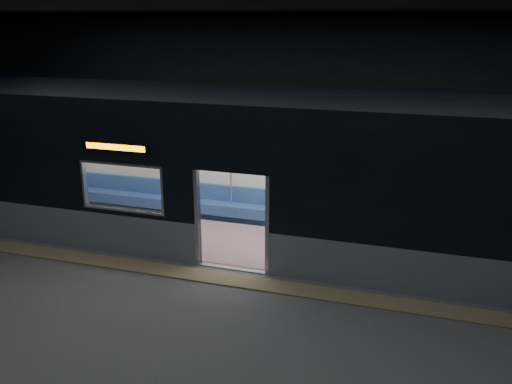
% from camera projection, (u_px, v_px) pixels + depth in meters
% --- Properties ---
extents(station_floor, '(24.00, 14.00, 0.01)m').
position_uv_depth(station_floor, '(214.00, 293.00, 10.08)').
color(station_floor, '#47494C').
rests_on(station_floor, ground).
extents(station_envelope, '(24.00, 14.00, 5.00)m').
position_uv_depth(station_envelope, '(208.00, 95.00, 8.95)').
color(station_envelope, black).
rests_on(station_envelope, station_floor).
extents(tactile_strip, '(22.80, 0.50, 0.03)m').
position_uv_depth(tactile_strip, '(224.00, 279.00, 10.58)').
color(tactile_strip, '#8C7F59').
rests_on(tactile_strip, station_floor).
extents(metro_car, '(18.00, 3.04, 3.35)m').
position_uv_depth(metro_car, '(254.00, 163.00, 11.82)').
color(metro_car, gray).
rests_on(metro_car, station_floor).
extents(passenger, '(0.48, 0.79, 1.49)m').
position_uv_depth(passenger, '(320.00, 198.00, 12.67)').
color(passenger, black).
rests_on(passenger, metro_car).
extents(handbag, '(0.33, 0.30, 0.15)m').
position_uv_depth(handbag, '(319.00, 208.00, 12.48)').
color(handbag, black).
rests_on(handbag, passenger).
extents(transit_map, '(1.10, 0.03, 0.72)m').
position_uv_depth(transit_map, '(447.00, 177.00, 11.97)').
color(transit_map, white).
rests_on(transit_map, metro_car).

